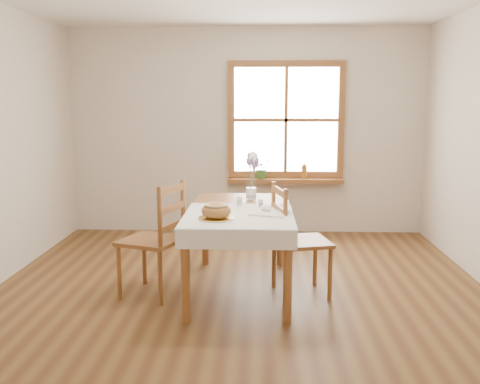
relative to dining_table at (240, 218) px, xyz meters
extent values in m
plane|color=brown|center=(0.00, -0.30, -0.66)|extent=(5.00, 5.00, 0.00)
cube|color=beige|center=(0.00, 2.20, 0.64)|extent=(4.50, 0.10, 2.60)
cube|color=beige|center=(0.00, -2.80, 0.64)|extent=(4.50, 0.10, 2.60)
cube|color=brown|center=(0.50, 2.16, 1.48)|extent=(1.46, 0.08, 0.08)
cube|color=brown|center=(0.50, 2.16, 0.10)|extent=(1.46, 0.08, 0.08)
cube|color=brown|center=(-0.19, 2.16, 0.79)|extent=(0.08, 0.08, 1.30)
cube|color=brown|center=(1.19, 2.16, 0.79)|extent=(0.08, 0.08, 1.30)
cube|color=brown|center=(0.50, 2.16, 0.79)|extent=(0.04, 0.06, 1.30)
cube|color=brown|center=(0.50, 2.16, 0.79)|extent=(1.30, 0.06, 0.04)
cube|color=white|center=(0.50, 2.19, 0.79)|extent=(1.30, 0.01, 1.30)
cube|color=brown|center=(0.50, 2.10, 0.03)|extent=(1.46, 0.20, 0.05)
cube|color=brown|center=(0.00, 0.00, 0.06)|extent=(0.90, 1.60, 0.05)
cylinder|color=brown|center=(-0.39, -0.74, -0.31)|extent=(0.07, 0.07, 0.70)
cylinder|color=brown|center=(0.39, -0.74, -0.31)|extent=(0.07, 0.07, 0.70)
cylinder|color=brown|center=(-0.39, 0.74, -0.31)|extent=(0.07, 0.07, 0.70)
cylinder|color=brown|center=(0.39, 0.74, -0.31)|extent=(0.07, 0.07, 0.70)
cube|color=white|center=(0.00, -0.30, 0.09)|extent=(0.91, 0.99, 0.01)
cylinder|color=white|center=(-0.17, -0.48, 0.10)|extent=(0.30, 0.30, 0.01)
ellipsoid|color=#B1793E|center=(-0.17, -0.48, 0.18)|extent=(0.24, 0.24, 0.13)
cube|color=white|center=(0.25, -0.26, 0.10)|extent=(0.36, 0.33, 0.01)
cylinder|color=white|center=(-0.01, 0.07, 0.14)|extent=(0.06, 0.06, 0.10)
cylinder|color=white|center=(0.18, 0.01, 0.14)|extent=(0.05, 0.05, 0.08)
cylinder|color=white|center=(0.09, 0.42, 0.14)|extent=(0.13, 0.13, 0.11)
imported|color=#3A702D|center=(0.20, 2.10, 0.14)|extent=(0.23, 0.25, 0.19)
cylinder|color=#A8651F|center=(0.74, 2.10, 0.14)|extent=(0.09, 0.09, 0.19)
camera|label=1|loc=(0.17, -4.63, 1.04)|focal=40.00mm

